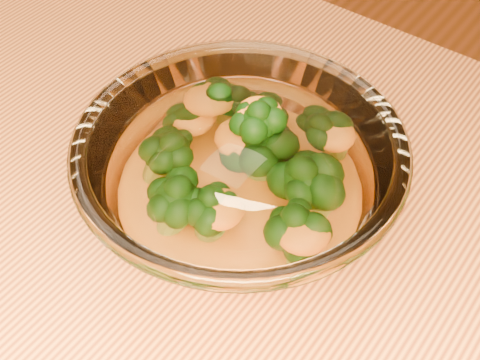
% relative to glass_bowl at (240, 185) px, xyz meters
% --- Properties ---
extents(glass_bowl, '(0.22, 0.22, 0.10)m').
position_rel_glass_bowl_xyz_m(glass_bowl, '(0.00, 0.00, 0.00)').
color(glass_bowl, white).
rests_on(glass_bowl, table).
extents(cheese_sauce, '(0.12, 0.12, 0.03)m').
position_rel_glass_bowl_xyz_m(cheese_sauce, '(0.00, -0.00, -0.02)').
color(cheese_sauce, orange).
rests_on(cheese_sauce, glass_bowl).
extents(broccoli_heap, '(0.15, 0.14, 0.07)m').
position_rel_glass_bowl_xyz_m(broccoli_heap, '(-0.00, 0.01, 0.01)').
color(broccoli_heap, black).
rests_on(broccoli_heap, cheese_sauce).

